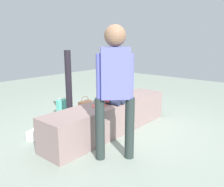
{
  "coord_description": "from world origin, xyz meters",
  "views": [
    {
      "loc": [
        -2.75,
        -2.36,
        1.49
      ],
      "look_at": [
        -0.34,
        -0.31,
        0.75
      ],
      "focal_mm": 37.51,
      "sensor_mm": 36.0,
      "label": 1
    }
  ],
  "objects_px": {
    "adult_standing": "(115,82)",
    "cake_box_white": "(41,134)",
    "child_seated": "(111,90)",
    "handbag_black_leather": "(96,109)",
    "handbag_brown_canvas": "(85,105)",
    "cake_plate": "(99,105)",
    "party_cup_red": "(111,105)",
    "water_bottle_near_gift": "(120,109)",
    "gift_bag": "(62,107)"
  },
  "relations": [
    {
      "from": "cake_plate",
      "to": "gift_bag",
      "type": "distance_m",
      "value": 1.39
    },
    {
      "from": "child_seated",
      "to": "party_cup_red",
      "type": "distance_m",
      "value": 1.63
    },
    {
      "from": "child_seated",
      "to": "party_cup_red",
      "type": "xyz_separation_m",
      "value": [
        1.14,
        0.96,
        -0.66
      ]
    },
    {
      "from": "cake_plate",
      "to": "party_cup_red",
      "type": "distance_m",
      "value": 1.74
    },
    {
      "from": "gift_bag",
      "to": "handbag_brown_canvas",
      "type": "bearing_deg",
      "value": -2.44
    },
    {
      "from": "handbag_brown_canvas",
      "to": "water_bottle_near_gift",
      "type": "bearing_deg",
      "value": -69.68
    },
    {
      "from": "cake_plate",
      "to": "cake_box_white",
      "type": "xyz_separation_m",
      "value": [
        -0.6,
        0.68,
        -0.45
      ]
    },
    {
      "from": "adult_standing",
      "to": "handbag_black_leather",
      "type": "xyz_separation_m",
      "value": [
        1.19,
        1.48,
        -0.89
      ]
    },
    {
      "from": "party_cup_red",
      "to": "child_seated",
      "type": "bearing_deg",
      "value": -139.79
    },
    {
      "from": "gift_bag",
      "to": "handbag_black_leather",
      "type": "relative_size",
      "value": 1.16
    },
    {
      "from": "water_bottle_near_gift",
      "to": "handbag_black_leather",
      "type": "distance_m",
      "value": 0.49
    },
    {
      "from": "water_bottle_near_gift",
      "to": "handbag_brown_canvas",
      "type": "bearing_deg",
      "value": 110.32
    },
    {
      "from": "child_seated",
      "to": "handbag_black_leather",
      "type": "height_order",
      "value": "child_seated"
    },
    {
      "from": "adult_standing",
      "to": "handbag_brown_canvas",
      "type": "relative_size",
      "value": 5.41
    },
    {
      "from": "adult_standing",
      "to": "water_bottle_near_gift",
      "type": "height_order",
      "value": "adult_standing"
    },
    {
      "from": "child_seated",
      "to": "handbag_brown_canvas",
      "type": "bearing_deg",
      "value": 63.2
    },
    {
      "from": "adult_standing",
      "to": "cake_plate",
      "type": "relative_size",
      "value": 7.36
    },
    {
      "from": "party_cup_red",
      "to": "handbag_black_leather",
      "type": "bearing_deg",
      "value": -173.54
    },
    {
      "from": "child_seated",
      "to": "party_cup_red",
      "type": "relative_size",
      "value": 4.36
    },
    {
      "from": "cake_box_white",
      "to": "water_bottle_near_gift",
      "type": "bearing_deg",
      "value": -4.47
    },
    {
      "from": "water_bottle_near_gift",
      "to": "adult_standing",
      "type": "bearing_deg",
      "value": -143.5
    },
    {
      "from": "gift_bag",
      "to": "water_bottle_near_gift",
      "type": "distance_m",
      "value": 1.17
    },
    {
      "from": "cake_box_white",
      "to": "party_cup_red",
      "type": "bearing_deg",
      "value": 7.71
    },
    {
      "from": "water_bottle_near_gift",
      "to": "party_cup_red",
      "type": "relative_size",
      "value": 1.66
    },
    {
      "from": "adult_standing",
      "to": "cake_box_white",
      "type": "relative_size",
      "value": 5.16
    },
    {
      "from": "water_bottle_near_gift",
      "to": "cake_box_white",
      "type": "relative_size",
      "value": 0.57
    },
    {
      "from": "party_cup_red",
      "to": "handbag_brown_canvas",
      "type": "bearing_deg",
      "value": 145.21
    },
    {
      "from": "cake_plate",
      "to": "child_seated",
      "type": "bearing_deg",
      "value": -4.08
    },
    {
      "from": "adult_standing",
      "to": "cake_plate",
      "type": "bearing_deg",
      "value": 59.82
    },
    {
      "from": "child_seated",
      "to": "cake_plate",
      "type": "xyz_separation_m",
      "value": [
        -0.25,
        0.02,
        -0.19
      ]
    },
    {
      "from": "party_cup_red",
      "to": "cake_box_white",
      "type": "xyz_separation_m",
      "value": [
        -1.99,
        -0.27,
        0.01
      ]
    },
    {
      "from": "handbag_black_leather",
      "to": "party_cup_red",
      "type": "bearing_deg",
      "value": 6.46
    },
    {
      "from": "handbag_black_leather",
      "to": "adult_standing",
      "type": "bearing_deg",
      "value": -128.8
    },
    {
      "from": "adult_standing",
      "to": "cake_box_white",
      "type": "bearing_deg",
      "value": 101.6
    },
    {
      "from": "child_seated",
      "to": "cake_box_white",
      "type": "relative_size",
      "value": 1.51
    },
    {
      "from": "child_seated",
      "to": "party_cup_red",
      "type": "height_order",
      "value": "child_seated"
    },
    {
      "from": "cake_plate",
      "to": "gift_bag",
      "type": "height_order",
      "value": "cake_plate"
    },
    {
      "from": "adult_standing",
      "to": "handbag_brown_canvas",
      "type": "height_order",
      "value": "adult_standing"
    },
    {
      "from": "handbag_brown_canvas",
      "to": "child_seated",
      "type": "bearing_deg",
      "value": -116.8
    },
    {
      "from": "cake_box_white",
      "to": "handbag_brown_canvas",
      "type": "height_order",
      "value": "handbag_brown_canvas"
    },
    {
      "from": "water_bottle_near_gift",
      "to": "party_cup_red",
      "type": "xyz_separation_m",
      "value": [
        0.21,
        0.41,
        -0.03
      ]
    },
    {
      "from": "handbag_black_leather",
      "to": "handbag_brown_canvas",
      "type": "height_order",
      "value": "handbag_black_leather"
    },
    {
      "from": "gift_bag",
      "to": "cake_box_white",
      "type": "relative_size",
      "value": 1.15
    },
    {
      "from": "handbag_black_leather",
      "to": "handbag_brown_canvas",
      "type": "relative_size",
      "value": 1.03
    },
    {
      "from": "cake_box_white",
      "to": "handbag_black_leather",
      "type": "xyz_separation_m",
      "value": [
        1.45,
        0.21,
        0.03
      ]
    },
    {
      "from": "water_bottle_near_gift",
      "to": "handbag_black_leather",
      "type": "height_order",
      "value": "handbag_black_leather"
    },
    {
      "from": "adult_standing",
      "to": "water_bottle_near_gift",
      "type": "relative_size",
      "value": 8.98
    },
    {
      "from": "adult_standing",
      "to": "handbag_brown_canvas",
      "type": "distance_m",
      "value": 2.42
    },
    {
      "from": "child_seated",
      "to": "adult_standing",
      "type": "relative_size",
      "value": 0.29
    },
    {
      "from": "gift_bag",
      "to": "cake_box_white",
      "type": "xyz_separation_m",
      "value": [
        -0.91,
        -0.63,
        -0.1
      ]
    }
  ]
}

